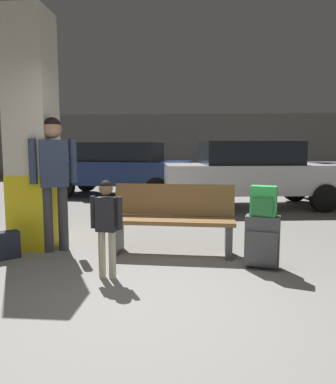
% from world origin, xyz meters
% --- Properties ---
extents(ground_plane, '(18.00, 18.00, 0.10)m').
position_xyz_m(ground_plane, '(0.00, 4.00, -0.05)').
color(ground_plane, gray).
extents(garage_back_wall, '(18.00, 0.12, 2.80)m').
position_xyz_m(garage_back_wall, '(0.00, 12.86, 1.40)').
color(garage_back_wall, slate).
rests_on(garage_back_wall, ground_plane).
extents(structural_pillar, '(0.57, 0.57, 3.15)m').
position_xyz_m(structural_pillar, '(-1.72, 1.86, 1.56)').
color(structural_pillar, yellow).
rests_on(structural_pillar, ground_plane).
extents(bench, '(1.62, 0.59, 0.89)m').
position_xyz_m(bench, '(0.18, 1.72, 0.44)').
color(bench, brown).
rests_on(bench, ground_plane).
extents(suitcase, '(0.42, 0.30, 0.60)m').
position_xyz_m(suitcase, '(1.23, 1.17, 0.32)').
color(suitcase, '#4C4C51').
rests_on(suitcase, ground_plane).
extents(backpack_bright, '(0.32, 0.26, 0.34)m').
position_xyz_m(backpack_bright, '(1.23, 1.17, 0.77)').
color(backpack_bright, green).
rests_on(backpack_bright, suitcase).
extents(child, '(0.35, 0.22, 1.04)m').
position_xyz_m(child, '(-0.44, 0.72, 0.64)').
color(child, beige).
rests_on(child, ground_plane).
extents(adult, '(0.54, 0.35, 1.76)m').
position_xyz_m(adult, '(-1.37, 1.68, 1.08)').
color(adult, '#38383D').
rests_on(adult, ground_plane).
extents(backpack_dark_floor, '(0.32, 0.31, 0.34)m').
position_xyz_m(backpack_dark_floor, '(-1.85, 1.30, 0.17)').
color(backpack_dark_floor, '#1E232D').
rests_on(backpack_dark_floor, ground_plane).
extents(parked_car_far, '(4.25, 2.11, 1.51)m').
position_xyz_m(parked_car_far, '(-1.74, 7.37, 0.81)').
color(parked_car_far, navy).
rests_on(parked_car_far, ground_plane).
extents(parked_car_near, '(4.30, 2.25, 1.51)m').
position_xyz_m(parked_car_near, '(1.77, 5.65, 0.81)').
color(parked_car_near, silver).
rests_on(parked_car_near, ground_plane).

